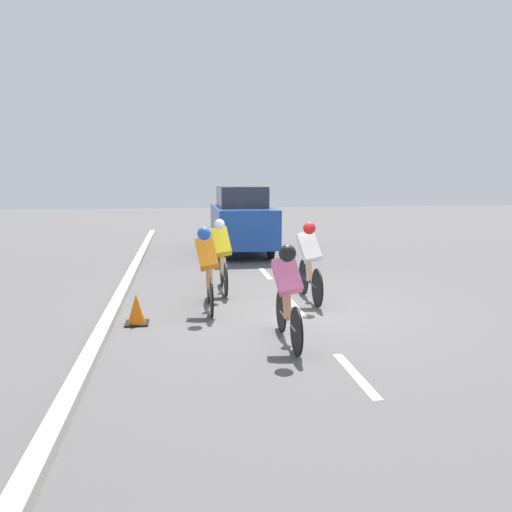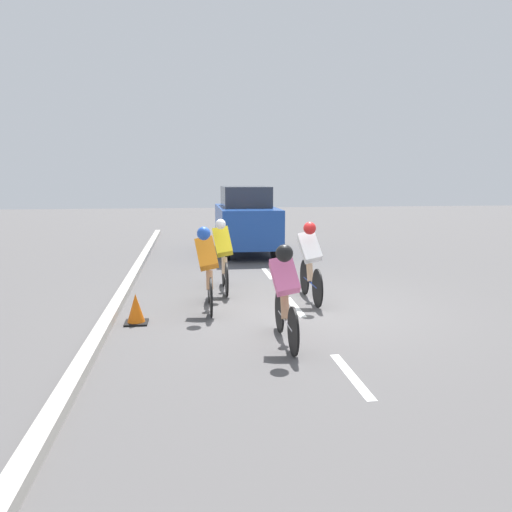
{
  "view_description": "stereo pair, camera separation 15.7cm",
  "coord_description": "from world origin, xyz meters",
  "px_view_note": "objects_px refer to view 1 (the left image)",
  "views": [
    {
      "loc": [
        2.01,
        8.54,
        2.33
      ],
      "look_at": [
        0.72,
        -0.06,
        0.95
      ],
      "focal_mm": 35.0,
      "sensor_mm": 36.0,
      "label": 1
    },
    {
      "loc": [
        1.86,
        8.56,
        2.33
      ],
      "look_at": [
        0.72,
        -0.06,
        0.95
      ],
      "focal_mm": 35.0,
      "sensor_mm": 36.0,
      "label": 2
    }
  ],
  "objects_px": {
    "cyclist_white": "(309,259)",
    "cyclist_yellow": "(222,254)",
    "support_car": "(242,220)",
    "cyclist_orange": "(208,266)",
    "traffic_cone": "(136,310)",
    "cyclist_pink": "(288,291)"
  },
  "relations": [
    {
      "from": "cyclist_white",
      "to": "cyclist_yellow",
      "type": "bearing_deg",
      "value": -33.69
    },
    {
      "from": "support_car",
      "to": "cyclist_white",
      "type": "bearing_deg",
      "value": 94.58
    },
    {
      "from": "cyclist_orange",
      "to": "cyclist_white",
      "type": "bearing_deg",
      "value": -168.58
    },
    {
      "from": "traffic_cone",
      "to": "cyclist_white",
      "type": "bearing_deg",
      "value": -161.51
    },
    {
      "from": "cyclist_pink",
      "to": "cyclist_white",
      "type": "xyz_separation_m",
      "value": [
        -0.93,
        -2.37,
        0.03
      ]
    },
    {
      "from": "cyclist_pink",
      "to": "support_car",
      "type": "relative_size",
      "value": 0.43
    },
    {
      "from": "cyclist_pink",
      "to": "support_car",
      "type": "distance_m",
      "value": 8.66
    },
    {
      "from": "cyclist_orange",
      "to": "cyclist_pink",
      "type": "xyz_separation_m",
      "value": [
        -0.99,
        1.98,
        -0.02
      ]
    },
    {
      "from": "cyclist_orange",
      "to": "cyclist_yellow",
      "type": "distance_m",
      "value": 1.47
    },
    {
      "from": "cyclist_yellow",
      "to": "support_car",
      "type": "bearing_deg",
      "value": -101.33
    },
    {
      "from": "cyclist_white",
      "to": "cyclist_yellow",
      "type": "height_order",
      "value": "cyclist_white"
    },
    {
      "from": "cyclist_white",
      "to": "support_car",
      "type": "relative_size",
      "value": 0.45
    },
    {
      "from": "traffic_cone",
      "to": "cyclist_yellow",
      "type": "bearing_deg",
      "value": -126.78
    },
    {
      "from": "cyclist_white",
      "to": "support_car",
      "type": "xyz_separation_m",
      "value": [
        0.5,
        -6.27,
        0.23
      ]
    },
    {
      "from": "cyclist_orange",
      "to": "cyclist_pink",
      "type": "height_order",
      "value": "cyclist_orange"
    },
    {
      "from": "support_car",
      "to": "traffic_cone",
      "type": "xyz_separation_m",
      "value": [
        2.6,
        7.31,
        -0.8
      ]
    },
    {
      "from": "cyclist_orange",
      "to": "support_car",
      "type": "height_order",
      "value": "support_car"
    },
    {
      "from": "cyclist_pink",
      "to": "cyclist_white",
      "type": "distance_m",
      "value": 2.55
    },
    {
      "from": "cyclist_orange",
      "to": "cyclist_pink",
      "type": "relative_size",
      "value": 0.98
    },
    {
      "from": "cyclist_pink",
      "to": "traffic_cone",
      "type": "xyz_separation_m",
      "value": [
        2.17,
        -1.33,
        -0.54
      ]
    },
    {
      "from": "support_car",
      "to": "cyclist_orange",
      "type": "bearing_deg",
      "value": 77.97
    },
    {
      "from": "cyclist_pink",
      "to": "cyclist_yellow",
      "type": "xyz_separation_m",
      "value": [
        0.62,
        -3.4,
        0.01
      ]
    }
  ]
}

